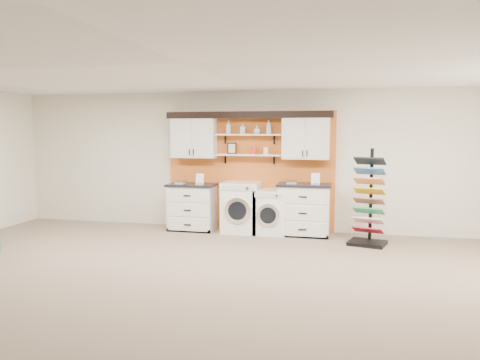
% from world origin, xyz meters
% --- Properties ---
extents(floor, '(10.00, 10.00, 0.00)m').
position_xyz_m(floor, '(0.00, 0.00, 0.00)').
color(floor, '#8E755F').
rests_on(floor, ground).
extents(ceiling, '(10.00, 10.00, 0.00)m').
position_xyz_m(ceiling, '(0.00, 0.00, 2.80)').
color(ceiling, white).
rests_on(ceiling, wall_back).
extents(wall_back, '(10.00, 0.00, 10.00)m').
position_xyz_m(wall_back, '(0.00, 4.00, 1.40)').
color(wall_back, beige).
rests_on(wall_back, floor).
extents(accent_panel, '(3.40, 0.07, 2.40)m').
position_xyz_m(accent_panel, '(0.00, 3.96, 1.20)').
color(accent_panel, '#C86022').
rests_on(accent_panel, wall_back).
extents(upper_cabinet_left, '(0.90, 0.35, 0.84)m').
position_xyz_m(upper_cabinet_left, '(-1.13, 3.79, 1.88)').
color(upper_cabinet_left, white).
rests_on(upper_cabinet_left, wall_back).
extents(upper_cabinet_right, '(0.90, 0.35, 0.84)m').
position_xyz_m(upper_cabinet_right, '(1.13, 3.79, 1.88)').
color(upper_cabinet_right, white).
rests_on(upper_cabinet_right, wall_back).
extents(shelf_lower, '(1.32, 0.28, 0.03)m').
position_xyz_m(shelf_lower, '(0.00, 3.80, 1.53)').
color(shelf_lower, white).
rests_on(shelf_lower, wall_back).
extents(shelf_upper, '(1.32, 0.28, 0.03)m').
position_xyz_m(shelf_upper, '(0.00, 3.80, 1.93)').
color(shelf_upper, white).
rests_on(shelf_upper, wall_back).
extents(crown_molding, '(3.30, 0.41, 0.13)m').
position_xyz_m(crown_molding, '(0.00, 3.81, 2.33)').
color(crown_molding, black).
rests_on(crown_molding, wall_back).
extents(picture_frame, '(0.18, 0.02, 0.22)m').
position_xyz_m(picture_frame, '(-0.35, 3.85, 1.66)').
color(picture_frame, black).
rests_on(picture_frame, shelf_lower).
extents(canister_red, '(0.11, 0.11, 0.16)m').
position_xyz_m(canister_red, '(0.10, 3.80, 1.62)').
color(canister_red, red).
rests_on(canister_red, shelf_lower).
extents(canister_cream, '(0.10, 0.10, 0.14)m').
position_xyz_m(canister_cream, '(0.35, 3.80, 1.61)').
color(canister_cream, silver).
rests_on(canister_cream, shelf_lower).
extents(base_cabinet_left, '(0.96, 0.66, 0.94)m').
position_xyz_m(base_cabinet_left, '(-1.13, 3.64, 0.47)').
color(base_cabinet_left, white).
rests_on(base_cabinet_left, floor).
extents(base_cabinet_right, '(1.02, 0.66, 1.00)m').
position_xyz_m(base_cabinet_right, '(1.13, 3.64, 0.50)').
color(base_cabinet_right, white).
rests_on(base_cabinet_right, floor).
extents(washer, '(0.72, 0.71, 1.00)m').
position_xyz_m(washer, '(-0.11, 3.64, 0.50)').
color(washer, white).
rests_on(washer, floor).
extents(dryer, '(0.62, 0.71, 0.87)m').
position_xyz_m(dryer, '(0.48, 3.64, 0.43)').
color(dryer, white).
rests_on(dryer, floor).
extents(sample_rack, '(0.73, 0.66, 1.70)m').
position_xyz_m(sample_rack, '(2.30, 3.14, 0.54)').
color(sample_rack, black).
rests_on(sample_rack, floor).
extents(soap_bottle_a, '(0.14, 0.14, 0.26)m').
position_xyz_m(soap_bottle_a, '(-0.41, 3.80, 2.08)').
color(soap_bottle_a, silver).
rests_on(soap_bottle_a, shelf_upper).
extents(soap_bottle_b, '(0.10, 0.11, 0.21)m').
position_xyz_m(soap_bottle_b, '(-0.12, 3.80, 2.05)').
color(soap_bottle_b, silver).
rests_on(soap_bottle_b, shelf_upper).
extents(soap_bottle_c, '(0.15, 0.15, 0.16)m').
position_xyz_m(soap_bottle_c, '(0.17, 3.80, 2.03)').
color(soap_bottle_c, silver).
rests_on(soap_bottle_c, shelf_upper).
extents(soap_bottle_d, '(0.15, 0.15, 0.27)m').
position_xyz_m(soap_bottle_d, '(0.40, 3.80, 2.08)').
color(soap_bottle_d, silver).
rests_on(soap_bottle_d, shelf_upper).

